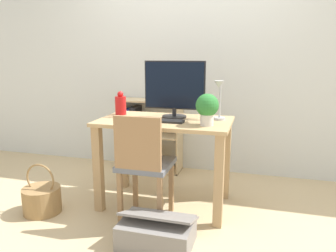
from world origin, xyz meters
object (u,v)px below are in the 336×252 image
desk_lamp (219,97)px  bookshelf (141,141)px  basket (42,199)px  storage_box (157,232)px  monitor (175,88)px  potted_plant (207,107)px  chair (144,163)px  keyboard (165,121)px  vase (121,105)px

desk_lamp → bookshelf: (-0.98, 0.77, -0.64)m
basket → storage_box: bearing=-10.6°
monitor → basket: 1.47m
potted_plant → chair: potted_plant is taller
basket → potted_plant: bearing=12.7°
keyboard → storage_box: keyboard is taller
potted_plant → bookshelf: size_ratio=0.31×
bookshelf → storage_box: bookshelf is taller
monitor → storage_box: size_ratio=1.04×
chair → basket: size_ratio=2.04×
desk_lamp → storage_box: (-0.32, -0.71, -0.88)m
vase → bookshelf: vase is taller
potted_plant → chair: bearing=-155.2°
potted_plant → chair: (-0.45, -0.21, -0.42)m
monitor → vase: monitor is taller
vase → potted_plant: bearing=-17.2°
monitor → vase: size_ratio=2.49×
desk_lamp → basket: desk_lamp is taller
potted_plant → bookshelf: (-0.92, 0.97, -0.58)m
vase → basket: vase is taller
monitor → storage_box: monitor is taller
chair → storage_box: (0.20, -0.30, -0.39)m
chair → storage_box: chair is taller
monitor → desk_lamp: 0.40m
storage_box → bookshelf: bearing=114.3°
monitor → storage_box: 1.21m
keyboard → chair: bearing=-112.2°
monitor → keyboard: 0.33m
monitor → storage_box: bearing=-84.4°
bookshelf → chair: bearing=-68.5°
bookshelf → vase: bearing=-83.8°
chair → bookshelf: bearing=117.2°
monitor → keyboard: bearing=-95.9°
desk_lamp → bookshelf: bearing=142.0°
potted_plant → storage_box: 0.99m
keyboard → basket: size_ratio=0.71×
bookshelf → basket: 1.36m
storage_box → desk_lamp: bearing=65.7°
keyboard → vase: vase is taller
keyboard → chair: (-0.10, -0.25, -0.29)m
desk_lamp → storage_box: size_ratio=0.66×
monitor → desk_lamp: size_ratio=1.59×
potted_plant → bookshelf: bearing=133.5°
chair → desk_lamp: bearing=43.9°
monitor → vase: (-0.51, 0.01, -0.17)m
keyboard → vase: 0.54m
keyboard → desk_lamp: (0.41, 0.15, 0.20)m
vase → chair: 0.72m
keyboard → desk_lamp: 0.48m
bookshelf → basket: size_ratio=1.90×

